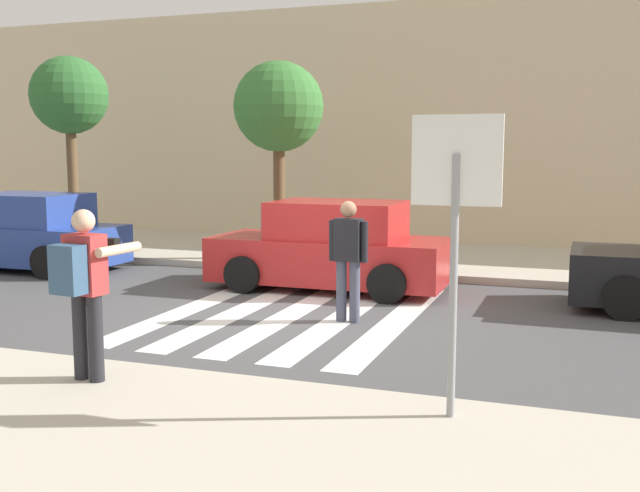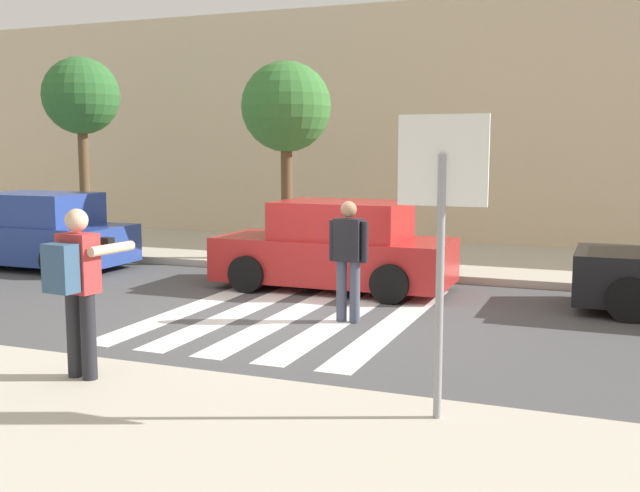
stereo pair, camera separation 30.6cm
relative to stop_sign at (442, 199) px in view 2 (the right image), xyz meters
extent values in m
plane|color=#4C4C4F|center=(-3.06, 3.67, -2.03)|extent=(120.00, 120.00, 0.00)
cube|color=beige|center=(-3.06, 9.67, -1.96)|extent=(60.00, 4.80, 0.14)
cube|color=beige|center=(-3.06, 14.07, 0.99)|extent=(56.00, 4.00, 6.04)
cube|color=silver|center=(-4.66, 3.87, -2.03)|extent=(0.44, 5.20, 0.01)
cube|color=silver|center=(-3.86, 3.87, -2.03)|extent=(0.44, 5.20, 0.01)
cube|color=silver|center=(-3.06, 3.87, -2.03)|extent=(0.44, 5.20, 0.01)
cube|color=silver|center=(-2.26, 3.87, -2.03)|extent=(0.44, 5.20, 0.01)
cube|color=silver|center=(-1.46, 3.87, -2.03)|extent=(0.44, 5.20, 0.01)
cylinder|color=gray|center=(0.00, -0.01, -0.76)|extent=(0.07, 0.07, 2.27)
cube|color=white|center=(0.00, 0.00, 0.32)|extent=(0.76, 0.03, 0.76)
cube|color=red|center=(0.00, 0.02, 0.32)|extent=(0.66, 0.02, 0.66)
cylinder|color=#232328|center=(-3.71, -0.19, -1.45)|extent=(0.15, 0.15, 0.88)
cylinder|color=#232328|center=(-3.51, -0.22, -1.45)|extent=(0.15, 0.15, 0.88)
cube|color=#B73333|center=(-3.61, -0.21, -0.71)|extent=(0.40, 0.28, 0.60)
sphere|color=beige|center=(-3.61, -0.21, -0.28)|extent=(0.23, 0.23, 0.23)
cylinder|color=beige|center=(-3.82, 0.04, -0.58)|extent=(0.16, 0.59, 0.10)
cylinder|color=beige|center=(-3.35, -0.01, -0.58)|extent=(0.16, 0.59, 0.10)
cube|color=black|center=(-3.56, 0.19, -0.55)|extent=(0.15, 0.12, 0.10)
cube|color=#335170|center=(-3.63, -0.43, -0.73)|extent=(0.34, 0.23, 0.48)
cylinder|color=#474C60|center=(-2.20, 3.67, -1.59)|extent=(0.15, 0.15, 0.88)
cylinder|color=#474C60|center=(-2.00, 3.66, -1.59)|extent=(0.15, 0.15, 0.88)
cube|color=black|center=(-2.10, 3.67, -0.85)|extent=(0.39, 0.26, 0.60)
sphere|color=#A37556|center=(-2.10, 3.67, -0.42)|extent=(0.23, 0.23, 0.23)
cylinder|color=black|center=(-2.34, 3.68, -0.87)|extent=(0.10, 0.10, 0.58)
cylinder|color=black|center=(-1.86, 3.66, -0.87)|extent=(0.10, 0.10, 0.58)
cube|color=#284293|center=(-9.81, 5.97, -1.50)|extent=(4.10, 1.70, 0.76)
cube|color=#284293|center=(-9.66, 5.97, -0.80)|extent=(2.20, 1.56, 0.64)
cube|color=slate|center=(-8.69, 5.97, -0.80)|extent=(0.10, 1.50, 0.51)
cylinder|color=black|center=(-11.08, 6.82, -1.71)|extent=(0.64, 0.22, 0.64)
cylinder|color=black|center=(-8.53, 5.12, -1.71)|extent=(0.64, 0.22, 0.64)
cylinder|color=black|center=(-8.53, 6.82, -1.71)|extent=(0.64, 0.22, 0.64)
cube|color=red|center=(-3.18, 5.97, -1.50)|extent=(4.10, 1.70, 0.76)
cube|color=red|center=(-3.03, 5.97, -0.80)|extent=(2.20, 1.56, 0.64)
cube|color=slate|center=(-4.10, 5.97, -0.80)|extent=(0.10, 1.50, 0.54)
cube|color=slate|center=(-2.06, 5.97, -0.80)|extent=(0.10, 1.50, 0.51)
cylinder|color=black|center=(-4.45, 5.12, -1.71)|extent=(0.64, 0.22, 0.64)
cylinder|color=black|center=(-4.45, 6.82, -1.71)|extent=(0.64, 0.22, 0.64)
cylinder|color=black|center=(-1.90, 5.12, -1.71)|extent=(0.64, 0.22, 0.64)
cylinder|color=black|center=(-1.90, 6.82, -1.71)|extent=(0.64, 0.22, 0.64)
cylinder|color=black|center=(1.62, 5.12, -1.71)|extent=(0.64, 0.22, 0.64)
cylinder|color=black|center=(1.62, 6.82, -1.71)|extent=(0.64, 0.22, 0.64)
cylinder|color=brown|center=(-10.59, 8.61, -0.39)|extent=(0.24, 0.24, 3.02)
sphere|color=#2D662D|center=(-10.59, 8.61, 1.67)|extent=(1.82, 1.82, 1.82)
cylinder|color=brown|center=(-5.09, 8.26, -0.58)|extent=(0.24, 0.24, 2.62)
sphere|color=#387533|center=(-5.09, 8.26, 1.29)|extent=(1.88, 1.88, 1.88)
camera|label=1|loc=(1.04, -6.30, 0.42)|focal=42.00mm
camera|label=2|loc=(1.33, -6.19, 0.42)|focal=42.00mm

